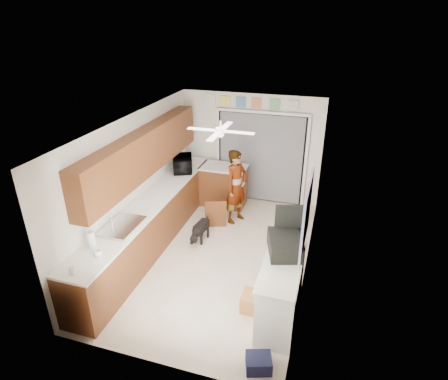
# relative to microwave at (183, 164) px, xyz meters

# --- Properties ---
(floor) EXTENTS (5.00, 5.00, 0.00)m
(floor) POSITION_rel_microwave_xyz_m (1.27, -1.50, -1.10)
(floor) COLOR beige
(floor) RESTS_ON ground
(ceiling) EXTENTS (5.00, 5.00, 0.00)m
(ceiling) POSITION_rel_microwave_xyz_m (1.27, -1.50, 1.40)
(ceiling) COLOR white
(ceiling) RESTS_ON ground
(wall_back) EXTENTS (3.20, 0.00, 3.20)m
(wall_back) POSITION_rel_microwave_xyz_m (1.27, 1.00, 0.15)
(wall_back) COLOR white
(wall_back) RESTS_ON ground
(wall_front) EXTENTS (3.20, 0.00, 3.20)m
(wall_front) POSITION_rel_microwave_xyz_m (1.27, -4.00, 0.15)
(wall_front) COLOR white
(wall_front) RESTS_ON ground
(wall_left) EXTENTS (0.00, 5.00, 5.00)m
(wall_left) POSITION_rel_microwave_xyz_m (-0.33, -1.50, 0.15)
(wall_left) COLOR white
(wall_left) RESTS_ON ground
(wall_right) EXTENTS (0.00, 5.00, 5.00)m
(wall_right) POSITION_rel_microwave_xyz_m (2.87, -1.50, 0.15)
(wall_right) COLOR white
(wall_right) RESTS_ON ground
(left_base_cabinets) EXTENTS (0.60, 4.80, 0.90)m
(left_base_cabinets) POSITION_rel_microwave_xyz_m (-0.03, -1.50, -0.65)
(left_base_cabinets) COLOR brown
(left_base_cabinets) RESTS_ON floor
(left_countertop) EXTENTS (0.62, 4.80, 0.04)m
(left_countertop) POSITION_rel_microwave_xyz_m (-0.02, -1.50, -0.18)
(left_countertop) COLOR white
(left_countertop) RESTS_ON left_base_cabinets
(upper_cabinets) EXTENTS (0.32, 4.00, 0.80)m
(upper_cabinets) POSITION_rel_microwave_xyz_m (-0.17, -1.30, 0.70)
(upper_cabinets) COLOR brown
(upper_cabinets) RESTS_ON wall_left
(sink_basin) EXTENTS (0.50, 0.76, 0.06)m
(sink_basin) POSITION_rel_microwave_xyz_m (-0.02, -2.50, -0.15)
(sink_basin) COLOR silver
(sink_basin) RESTS_ON left_countertop
(faucet) EXTENTS (0.03, 0.03, 0.22)m
(faucet) POSITION_rel_microwave_xyz_m (-0.21, -2.50, -0.05)
(faucet) COLOR silver
(faucet) RESTS_ON left_countertop
(peninsula_base) EXTENTS (1.00, 0.60, 0.90)m
(peninsula_base) POSITION_rel_microwave_xyz_m (0.77, 0.50, -0.65)
(peninsula_base) COLOR brown
(peninsula_base) RESTS_ON floor
(peninsula_top) EXTENTS (1.04, 0.64, 0.04)m
(peninsula_top) POSITION_rel_microwave_xyz_m (0.77, 0.50, -0.18)
(peninsula_top) COLOR white
(peninsula_top) RESTS_ON peninsula_base
(back_opening_recess) EXTENTS (2.00, 0.06, 2.10)m
(back_opening_recess) POSITION_rel_microwave_xyz_m (1.52, 0.97, -0.05)
(back_opening_recess) COLOR black
(back_opening_recess) RESTS_ON wall_back
(curtain_panel) EXTENTS (1.90, 0.03, 2.05)m
(curtain_panel) POSITION_rel_microwave_xyz_m (1.52, 0.93, -0.05)
(curtain_panel) COLOR gray
(curtain_panel) RESTS_ON wall_back
(door_trim_left) EXTENTS (0.06, 0.04, 2.10)m
(door_trim_left) POSITION_rel_microwave_xyz_m (0.50, 0.94, -0.05)
(door_trim_left) COLOR white
(door_trim_left) RESTS_ON wall_back
(door_trim_right) EXTENTS (0.06, 0.04, 2.10)m
(door_trim_right) POSITION_rel_microwave_xyz_m (2.54, 0.94, -0.05)
(door_trim_right) COLOR white
(door_trim_right) RESTS_ON wall_back
(door_trim_head) EXTENTS (2.10, 0.04, 0.06)m
(door_trim_head) POSITION_rel_microwave_xyz_m (1.52, 0.94, 1.02)
(door_trim_head) COLOR white
(door_trim_head) RESTS_ON wall_back
(header_frame_0) EXTENTS (0.22, 0.02, 0.22)m
(header_frame_0) POSITION_rel_microwave_xyz_m (0.67, 0.97, 1.20)
(header_frame_0) COLOR #FAEC53
(header_frame_0) RESTS_ON wall_back
(header_frame_1) EXTENTS (0.22, 0.02, 0.22)m
(header_frame_1) POSITION_rel_microwave_xyz_m (1.02, 0.97, 1.20)
(header_frame_1) COLOR #4581B8
(header_frame_1) RESTS_ON wall_back
(header_frame_2) EXTENTS (0.22, 0.02, 0.22)m
(header_frame_2) POSITION_rel_microwave_xyz_m (1.37, 0.97, 1.20)
(header_frame_2) COLOR #DB7852
(header_frame_2) RESTS_ON wall_back
(header_frame_3) EXTENTS (0.22, 0.02, 0.22)m
(header_frame_3) POSITION_rel_microwave_xyz_m (1.77, 0.97, 1.20)
(header_frame_3) COLOR #63AE71
(header_frame_3) RESTS_ON wall_back
(header_frame_4) EXTENTS (0.22, 0.02, 0.22)m
(header_frame_4) POSITION_rel_microwave_xyz_m (2.17, 0.97, 1.20)
(header_frame_4) COLOR silver
(header_frame_4) RESTS_ON wall_back
(route66_sign) EXTENTS (0.22, 0.02, 0.26)m
(route66_sign) POSITION_rel_microwave_xyz_m (0.32, 0.97, 1.20)
(route66_sign) COLOR silver
(route66_sign) RESTS_ON wall_back
(right_counter_base) EXTENTS (0.50, 1.40, 0.90)m
(right_counter_base) POSITION_rel_microwave_xyz_m (2.62, -2.70, -0.65)
(right_counter_base) COLOR white
(right_counter_base) RESTS_ON floor
(right_counter_top) EXTENTS (0.54, 1.44, 0.04)m
(right_counter_top) POSITION_rel_microwave_xyz_m (2.61, -2.70, -0.18)
(right_counter_top) COLOR white
(right_counter_top) RESTS_ON right_counter_base
(abstract_painting) EXTENTS (0.03, 1.15, 0.95)m
(abstract_painting) POSITION_rel_microwave_xyz_m (2.85, -2.50, 0.55)
(abstract_painting) COLOR #EC57A1
(abstract_painting) RESTS_ON wall_right
(ceiling_fan) EXTENTS (1.14, 1.14, 0.24)m
(ceiling_fan) POSITION_rel_microwave_xyz_m (1.27, -1.30, 1.22)
(ceiling_fan) COLOR white
(ceiling_fan) RESTS_ON ceiling
(microwave) EXTENTS (0.60, 0.70, 0.33)m
(microwave) POSITION_rel_microwave_xyz_m (0.00, 0.00, 0.00)
(microwave) COLOR black
(microwave) RESTS_ON left_countertop
(cup) EXTENTS (0.14, 0.14, 0.09)m
(cup) POSITION_rel_microwave_xyz_m (0.06, -3.29, -0.12)
(cup) COLOR white
(cup) RESTS_ON left_countertop
(jar_b) EXTENTS (0.10, 0.10, 0.12)m
(jar_b) POSITION_rel_microwave_xyz_m (-0.02, -3.75, -0.10)
(jar_b) COLOR silver
(jar_b) RESTS_ON left_countertop
(paper_towel_roll) EXTENTS (0.15, 0.15, 0.26)m
(paper_towel_roll) POSITION_rel_microwave_xyz_m (-0.15, -3.12, -0.03)
(paper_towel_roll) COLOR white
(paper_towel_roll) RESTS_ON left_countertop
(suitcase) EXTENTS (0.61, 0.71, 0.26)m
(suitcase) POSITION_rel_microwave_xyz_m (2.59, -2.43, -0.03)
(suitcase) COLOR black
(suitcase) RESTS_ON right_counter_top
(suitcase_rim) EXTENTS (0.59, 0.68, 0.02)m
(suitcase_rim) POSITION_rel_microwave_xyz_m (2.59, -2.43, -0.14)
(suitcase_rim) COLOR yellow
(suitcase_rim) RESTS_ON suitcase
(suitcase_lid) EXTENTS (0.41, 0.15, 0.50)m
(suitcase_lid) POSITION_rel_microwave_xyz_m (2.59, -2.14, 0.22)
(suitcase_lid) COLOR black
(suitcase_lid) RESTS_ON suitcase
(cardboard_box) EXTENTS (0.45, 0.34, 0.28)m
(cardboard_box) POSITION_rel_microwave_xyz_m (2.27, -2.69, -0.97)
(cardboard_box) COLOR #AC6A36
(cardboard_box) RESTS_ON floor
(navy_crate) EXTENTS (0.39, 0.35, 0.20)m
(navy_crate) POSITION_rel_microwave_xyz_m (2.52, -3.70, -1.01)
(navy_crate) COLOR #161938
(navy_crate) RESTS_ON floor
(cabinet_door_panel) EXTENTS (0.47, 0.31, 0.65)m
(cabinet_door_panel) POSITION_rel_microwave_xyz_m (0.95, -0.62, -0.77)
(cabinet_door_panel) COLOR brown
(cabinet_door_panel) RESTS_ON floor
(man) EXTENTS (0.59, 0.69, 1.60)m
(man) POSITION_rel_microwave_xyz_m (1.26, -0.17, -0.30)
(man) COLOR white
(man) RESTS_ON floor
(dog) EXTENTS (0.32, 0.59, 0.44)m
(dog) POSITION_rel_microwave_xyz_m (0.82, -1.12, -0.88)
(dog) COLOR black
(dog) RESTS_ON floor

